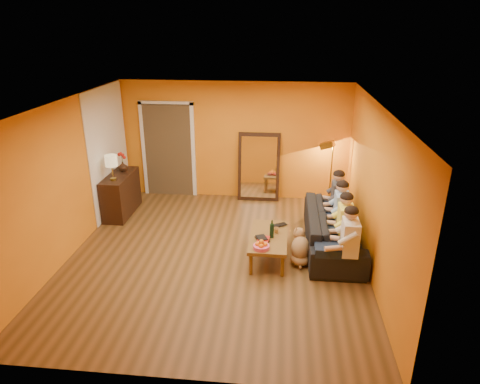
# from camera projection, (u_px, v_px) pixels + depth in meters

# --- Properties ---
(room_shell) EXTENTS (5.00, 5.50, 2.60)m
(room_shell) POSITION_uv_depth(u_px,v_px,m) (219.00, 178.00, 7.23)
(room_shell) COLOR brown
(room_shell) RESTS_ON ground
(white_accent) EXTENTS (0.02, 1.90, 2.58)m
(white_accent) POSITION_uv_depth(u_px,v_px,m) (109.00, 151.00, 8.74)
(white_accent) COLOR white
(white_accent) RESTS_ON wall_left
(doorway_recess) EXTENTS (1.06, 0.30, 2.10)m
(doorway_recess) POSITION_uv_depth(u_px,v_px,m) (170.00, 149.00, 9.74)
(doorway_recess) COLOR #3F2D19
(doorway_recess) RESTS_ON floor
(door_jamb_left) EXTENTS (0.08, 0.06, 2.20)m
(door_jamb_left) POSITION_uv_depth(u_px,v_px,m) (144.00, 150.00, 9.68)
(door_jamb_left) COLOR white
(door_jamb_left) RESTS_ON wall_back
(door_jamb_right) EXTENTS (0.08, 0.06, 2.20)m
(door_jamb_right) POSITION_uv_depth(u_px,v_px,m) (193.00, 151.00, 9.57)
(door_jamb_right) COLOR white
(door_jamb_right) RESTS_ON wall_back
(door_header) EXTENTS (1.22, 0.06, 0.08)m
(door_header) POSITION_uv_depth(u_px,v_px,m) (165.00, 103.00, 9.23)
(door_header) COLOR white
(door_header) RESTS_ON wall_back
(mirror_frame) EXTENTS (0.92, 0.27, 1.51)m
(mirror_frame) POSITION_uv_depth(u_px,v_px,m) (259.00, 167.00, 9.46)
(mirror_frame) COLOR black
(mirror_frame) RESTS_ON floor
(mirror_glass) EXTENTS (0.78, 0.21, 1.35)m
(mirror_glass) POSITION_uv_depth(u_px,v_px,m) (259.00, 167.00, 9.43)
(mirror_glass) COLOR white
(mirror_glass) RESTS_ON mirror_frame
(sideboard) EXTENTS (0.44, 1.18, 0.85)m
(sideboard) POSITION_uv_depth(u_px,v_px,m) (121.00, 194.00, 8.86)
(sideboard) COLOR black
(sideboard) RESTS_ON floor
(table_lamp) EXTENTS (0.24, 0.24, 0.51)m
(table_lamp) POSITION_uv_depth(u_px,v_px,m) (112.00, 168.00, 8.33)
(table_lamp) COLOR beige
(table_lamp) RESTS_ON sideboard
(sofa) EXTENTS (2.34, 0.91, 0.68)m
(sofa) POSITION_uv_depth(u_px,v_px,m) (333.00, 229.00, 7.56)
(sofa) COLOR black
(sofa) RESTS_ON floor
(coffee_table) EXTENTS (0.63, 1.23, 0.42)m
(coffee_table) POSITION_uv_depth(u_px,v_px,m) (268.00, 247.00, 7.24)
(coffee_table) COLOR brown
(coffee_table) RESTS_ON floor
(floor_lamp) EXTENTS (0.37, 0.33, 1.44)m
(floor_lamp) POSITION_uv_depth(u_px,v_px,m) (331.00, 175.00, 9.07)
(floor_lamp) COLOR #AB9132
(floor_lamp) RESTS_ON floor
(dog) EXTENTS (0.40, 0.55, 0.61)m
(dog) POSITION_uv_depth(u_px,v_px,m) (301.00, 246.00, 7.06)
(dog) COLOR #9C7D46
(dog) RESTS_ON floor
(person_far_left) EXTENTS (0.70, 0.44, 1.22)m
(person_far_left) POSITION_uv_depth(u_px,v_px,m) (349.00, 243.00, 6.52)
(person_far_left) COLOR beige
(person_far_left) RESTS_ON sofa
(person_mid_left) EXTENTS (0.70, 0.44, 1.22)m
(person_mid_left) POSITION_uv_depth(u_px,v_px,m) (345.00, 227.00, 7.03)
(person_mid_left) COLOR #EAE24E
(person_mid_left) RESTS_ON sofa
(person_mid_right) EXTENTS (0.70, 0.44, 1.22)m
(person_mid_right) POSITION_uv_depth(u_px,v_px,m) (341.00, 213.00, 7.54)
(person_mid_right) COLOR #8FB2DD
(person_mid_right) RESTS_ON sofa
(person_far_right) EXTENTS (0.70, 0.44, 1.22)m
(person_far_right) POSITION_uv_depth(u_px,v_px,m) (338.00, 201.00, 8.05)
(person_far_right) COLOR #37373C
(person_far_right) RESTS_ON sofa
(fruit_bowl) EXTENTS (0.26, 0.26, 0.16)m
(fruit_bowl) POSITION_uv_depth(u_px,v_px,m) (261.00, 244.00, 6.72)
(fruit_bowl) COLOR #E75182
(fruit_bowl) RESTS_ON coffee_table
(wine_bottle) EXTENTS (0.07, 0.07, 0.31)m
(wine_bottle) POSITION_uv_depth(u_px,v_px,m) (272.00, 229.00, 7.05)
(wine_bottle) COLOR black
(wine_bottle) RESTS_ON coffee_table
(tumbler) EXTENTS (0.11, 0.11, 0.09)m
(tumbler) POSITION_uv_depth(u_px,v_px,m) (276.00, 230.00, 7.24)
(tumbler) COLOR #B27F3F
(tumbler) RESTS_ON coffee_table
(laptop) EXTENTS (0.36, 0.32, 0.02)m
(laptop) POSITION_uv_depth(u_px,v_px,m) (280.00, 226.00, 7.46)
(laptop) COLOR black
(laptop) RESTS_ON coffee_table
(book_lower) EXTENTS (0.27, 0.30, 0.02)m
(book_lower) POSITION_uv_depth(u_px,v_px,m) (257.00, 240.00, 6.99)
(book_lower) COLOR black
(book_lower) RESTS_ON coffee_table
(book_mid) EXTENTS (0.22, 0.27, 0.02)m
(book_mid) POSITION_uv_depth(u_px,v_px,m) (258.00, 239.00, 6.99)
(book_mid) COLOR red
(book_mid) RESTS_ON book_lower
(book_upper) EXTENTS (0.22, 0.25, 0.02)m
(book_upper) POSITION_uv_depth(u_px,v_px,m) (257.00, 238.00, 6.96)
(book_upper) COLOR black
(book_upper) RESTS_ON book_mid
(vase) EXTENTS (0.19, 0.19, 0.20)m
(vase) POSITION_uv_depth(u_px,v_px,m) (123.00, 166.00, 8.89)
(vase) COLOR black
(vase) RESTS_ON sideboard
(flowers) EXTENTS (0.17, 0.17, 0.42)m
(flowers) POSITION_uv_depth(u_px,v_px,m) (122.00, 156.00, 8.81)
(flowers) COLOR red
(flowers) RESTS_ON vase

